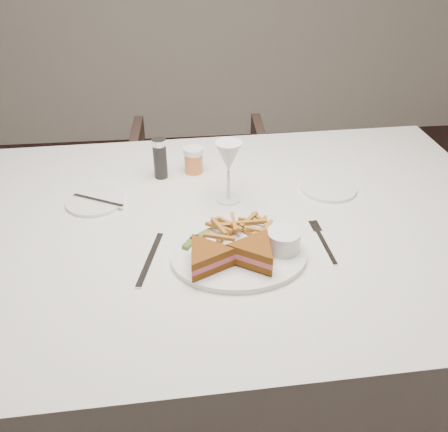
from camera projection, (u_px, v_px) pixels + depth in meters
table at (222, 324)px, 1.51m from camera, size 1.61×1.10×0.75m
chair_far at (200, 187)px, 2.32m from camera, size 0.64×0.60×0.63m
table_setting at (231, 222)px, 1.24m from camera, size 0.82×0.62×0.18m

